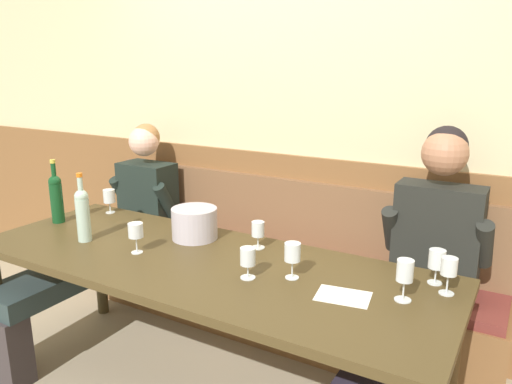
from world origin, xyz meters
TOP-DOWN VIEW (x-y plane):
  - room_wall_back at (0.00, 1.09)m, footprint 6.80×0.08m
  - wood_wainscot_panel at (0.00, 1.04)m, footprint 6.80×0.03m
  - wall_bench at (0.00, 0.83)m, footprint 2.63×0.42m
  - dining_table at (0.00, 0.11)m, footprint 2.33×0.84m
  - person_left_seat at (-0.96, 0.44)m, footprint 0.47×1.31m
  - person_center_left_seat at (0.93, 0.45)m, footprint 0.51×1.31m
  - ice_bucket at (-0.20, 0.33)m, footprint 0.24×0.24m
  - wine_bottle_clear_water at (-0.67, 0.01)m, footprint 0.07×0.07m
  - wine_bottle_amber_mid at (-1.05, 0.15)m, footprint 0.07×0.07m
  - wine_glass_left_end at (0.30, 0.04)m, footprint 0.07×0.07m
  - wine_glass_center_front at (1.00, 0.39)m, footprint 0.07×0.07m
  - wine_glass_right_end at (-0.93, 0.43)m, footprint 0.07×0.07m
  - wine_glass_mid_left at (1.06, 0.32)m, footprint 0.06×0.06m
  - wine_glass_mid_right at (0.46, 0.14)m, footprint 0.07×0.07m
  - wine_glass_center_rear at (0.93, 0.17)m, footprint 0.07×0.07m
  - wine_glass_by_bottle at (0.16, 0.37)m, footprint 0.07×0.07m
  - wine_glass_near_bucket at (-0.32, 0.02)m, footprint 0.07×0.07m
  - tasting_sheet_left_guest at (0.71, 0.09)m, footprint 0.23×0.18m

SIDE VIEW (x-z plane):
  - wall_bench at x=0.00m, z-range -0.19..0.75m
  - wood_wainscot_panel at x=0.00m, z-range 0.00..1.08m
  - person_left_seat at x=-0.96m, z-range -0.01..1.22m
  - person_center_left_seat at x=0.93m, z-range -0.03..1.31m
  - dining_table at x=0.00m, z-range 0.29..1.02m
  - tasting_sheet_left_guest at x=0.71m, z-range 0.73..0.73m
  - ice_bucket at x=-0.20m, z-range 0.73..0.90m
  - wine_glass_by_bottle at x=0.16m, z-range 0.75..0.89m
  - wine_glass_left_end at x=0.30m, z-range 0.76..0.89m
  - wine_glass_right_end at x=-0.93m, z-range 0.76..0.90m
  - wine_glass_center_front at x=1.00m, z-range 0.76..0.91m
  - wine_glass_near_bucket at x=-0.32m, z-range 0.76..0.91m
  - wine_glass_mid_left at x=1.06m, z-range 0.76..0.92m
  - wine_glass_mid_right at x=0.46m, z-range 0.76..0.92m
  - wine_glass_center_rear at x=0.93m, z-range 0.76..0.93m
  - wine_bottle_clear_water at x=-0.67m, z-range 0.70..1.06m
  - wine_bottle_amber_mid at x=-1.05m, z-range 0.70..1.07m
  - room_wall_back at x=0.00m, z-range 0.00..2.80m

